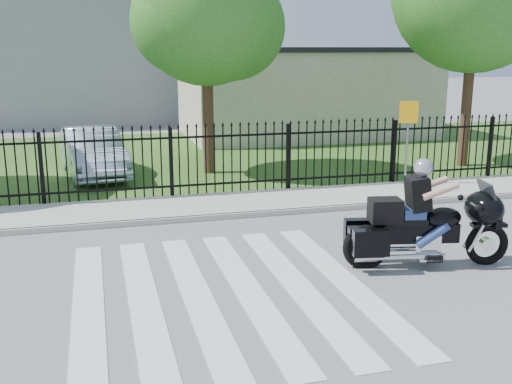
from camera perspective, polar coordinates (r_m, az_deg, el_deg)
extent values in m
plane|color=slate|center=(9.33, -3.15, -9.59)|extent=(120.00, 120.00, 0.00)
cube|color=#ADAAA3|center=(13.99, -7.45, -1.50)|extent=(40.00, 2.00, 0.12)
cube|color=#ADAAA3|center=(13.03, -6.84, -2.60)|extent=(40.00, 0.12, 0.12)
cube|color=#2F5E20|center=(20.80, -10.10, 3.22)|extent=(40.00, 12.00, 0.02)
cube|color=black|center=(14.88, -8.01, 0.55)|extent=(26.00, 0.04, 0.05)
cube|color=black|center=(14.66, -8.16, 5.12)|extent=(26.00, 0.04, 0.05)
cylinder|color=#382316|center=(17.77, -4.60, 8.39)|extent=(0.32, 0.32, 4.16)
sphere|color=#23651C|center=(17.73, -4.76, 16.79)|extent=(4.20, 4.20, 4.20)
cylinder|color=#382316|center=(19.93, 19.52, 9.15)|extent=(0.32, 0.32, 4.80)
cube|color=beige|center=(25.99, 4.63, 9.28)|extent=(10.00, 6.00, 3.50)
cube|color=black|center=(25.92, 4.71, 13.36)|extent=(10.20, 6.20, 0.20)
cube|color=#93959B|center=(34.50, -17.98, 16.79)|extent=(15.00, 10.00, 12.00)
torus|color=black|center=(11.12, 21.13, -4.66)|extent=(0.77, 0.28, 0.75)
torus|color=black|center=(10.40, 10.39, -5.19)|extent=(0.81, 0.31, 0.80)
cube|color=black|center=(10.58, 15.05, -3.75)|extent=(1.45, 0.53, 0.33)
ellipsoid|color=black|center=(10.66, 17.36, -2.37)|extent=(0.75, 0.56, 0.36)
cube|color=black|center=(10.45, 13.99, -2.71)|extent=(0.76, 0.48, 0.11)
cube|color=silver|center=(10.69, 15.82, -4.67)|extent=(0.49, 0.41, 0.33)
ellipsoid|color=black|center=(10.90, 20.89, -1.47)|extent=(0.73, 0.89, 0.59)
cube|color=black|center=(10.30, 12.20, -1.72)|extent=(0.59, 0.51, 0.39)
cube|color=navy|center=(10.46, 14.71, -1.99)|extent=(0.43, 0.39, 0.20)
sphere|color=#B0B4B8|center=(10.33, 15.66, 2.24)|extent=(0.32, 0.32, 0.32)
imported|color=#A4B4CE|center=(18.06, -15.27, 3.68)|extent=(2.06, 4.41, 1.40)
cylinder|color=slate|center=(16.38, 14.17, 4.39)|extent=(0.06, 0.06, 2.11)
cube|color=#FFB10D|center=(16.26, 14.38, 7.39)|extent=(0.46, 0.20, 0.58)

